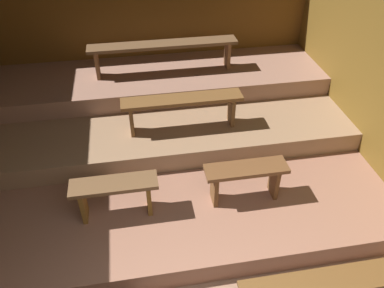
# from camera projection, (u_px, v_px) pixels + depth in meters

# --- Properties ---
(ground) EXTENTS (5.99, 5.89, 0.08)m
(ground) POSITION_uv_depth(u_px,v_px,m) (177.00, 194.00, 5.18)
(ground) COLOR #926C55
(wall_back) EXTENTS (5.99, 0.06, 2.41)m
(wall_back) POSITION_uv_depth(u_px,v_px,m) (154.00, 33.00, 6.42)
(wall_back) COLOR brown
(wall_back) RESTS_ON ground
(wall_right) EXTENTS (0.06, 5.89, 2.41)m
(wall_right) POSITION_uv_depth(u_px,v_px,m) (384.00, 97.00, 4.77)
(wall_right) COLOR brown
(wall_right) RESTS_ON ground
(platform_lower) EXTENTS (5.19, 3.94, 0.28)m
(platform_lower) POSITION_uv_depth(u_px,v_px,m) (171.00, 157.00, 5.51)
(platform_lower) COLOR #94654F
(platform_lower) RESTS_ON ground
(platform_middle) EXTENTS (5.19, 2.43, 0.28)m
(platform_middle) POSITION_uv_depth(u_px,v_px,m) (164.00, 113.00, 5.93)
(platform_middle) COLOR #977456
(platform_middle) RESTS_ON platform_lower
(platform_upper) EXTENTS (5.19, 1.34, 0.28)m
(platform_upper) POSITION_uv_depth(u_px,v_px,m) (160.00, 80.00, 6.19)
(platform_upper) COLOR #996E5B
(platform_upper) RESTS_ON platform_middle
(bench_floor_right) EXTENTS (1.97, 0.29, 0.48)m
(bench_floor_right) POSITION_uv_depth(u_px,v_px,m) (341.00, 283.00, 3.64)
(bench_floor_right) COLOR brown
(bench_floor_right) RESTS_ON ground
(bench_lower_left) EXTENTS (0.97, 0.29, 0.48)m
(bench_lower_left) POSITION_uv_depth(u_px,v_px,m) (115.00, 191.00, 4.28)
(bench_lower_left) COLOR brown
(bench_lower_left) RESTS_ON platform_lower
(bench_lower_right) EXTENTS (0.97, 0.29, 0.48)m
(bench_lower_right) POSITION_uv_depth(u_px,v_px,m) (246.00, 175.00, 4.48)
(bench_lower_right) COLOR brown
(bench_lower_right) RESTS_ON platform_lower
(bench_middle_center) EXTENTS (1.62, 0.29, 0.48)m
(bench_middle_center) POSITION_uv_depth(u_px,v_px,m) (182.00, 104.00, 5.15)
(bench_middle_center) COLOR brown
(bench_middle_center) RESTS_ON platform_middle
(bench_upper_center) EXTENTS (2.28, 0.29, 0.48)m
(bench_upper_center) POSITION_uv_depth(u_px,v_px,m) (163.00, 48.00, 5.88)
(bench_upper_center) COLOR brown
(bench_upper_center) RESTS_ON platform_upper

